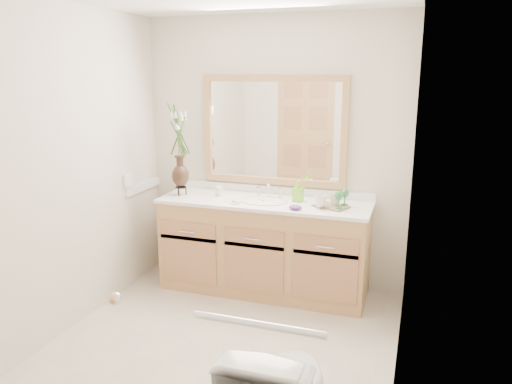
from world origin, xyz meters
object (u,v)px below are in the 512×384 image
(flower_vase, at_px, (179,140))
(tray, at_px, (331,206))
(soap_bottle, at_px, (298,192))
(tumbler, at_px, (219,191))

(flower_vase, relative_size, tray, 2.74)
(flower_vase, xyz_separation_m, soap_bottle, (1.06, 0.11, -0.42))
(flower_vase, height_order, tumbler, flower_vase)
(flower_vase, bearing_deg, tray, 0.53)
(soap_bottle, height_order, tray, soap_bottle)
(tumbler, bearing_deg, soap_bottle, 3.16)
(tray, bearing_deg, soap_bottle, -173.76)
(tumbler, distance_m, soap_bottle, 0.72)
(soap_bottle, xyz_separation_m, tray, (0.30, -0.10, -0.07))
(tumbler, height_order, tray, tumbler)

